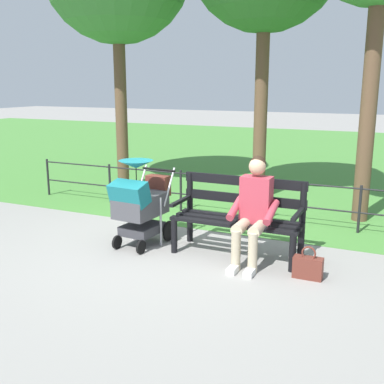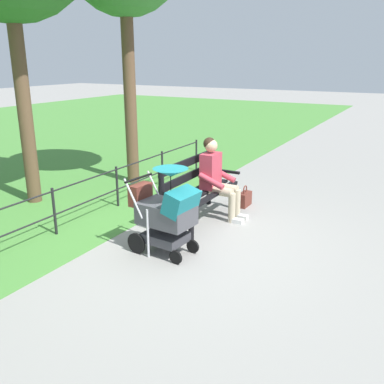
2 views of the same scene
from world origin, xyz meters
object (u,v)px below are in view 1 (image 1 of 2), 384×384
(person_on_bench, at_px, (253,208))
(handbag, at_px, (308,267))
(park_bench, at_px, (239,213))
(stroller, at_px, (140,202))

(person_on_bench, height_order, handbag, person_on_bench)
(park_bench, xyz_separation_m, person_on_bench, (-0.25, 0.22, 0.15))
(park_bench, relative_size, person_on_bench, 1.26)
(handbag, bearing_deg, park_bench, -24.13)
(park_bench, distance_m, stroller, 1.30)
(park_bench, bearing_deg, stroller, 11.23)
(park_bench, bearing_deg, handbag, 155.87)
(person_on_bench, height_order, stroller, person_on_bench)
(stroller, height_order, handbag, stroller)
(person_on_bench, bearing_deg, handbag, 163.92)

